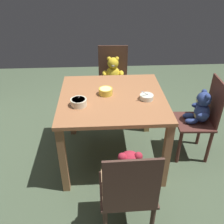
{
  "coord_description": "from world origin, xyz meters",
  "views": [
    {
      "loc": [
        -0.12,
        -2.07,
        1.9
      ],
      "look_at": [
        0.0,
        0.05,
        0.54
      ],
      "focal_mm": 39.66,
      "sensor_mm": 36.0,
      "label": 1
    }
  ],
  "objects_px": {
    "porridge_bowl_white_near_right": "(147,97)",
    "porridge_bowl_yellow_center": "(106,91)",
    "porridge_bowl_cream_near_left": "(79,102)",
    "dining_table": "(112,106)",
    "teddy_chair_near_front": "(128,183)",
    "teddy_chair_near_right": "(200,113)",
    "teddy_chair_far_center": "(113,78)"
  },
  "relations": [
    {
      "from": "dining_table",
      "to": "porridge_bowl_yellow_center",
      "type": "xyz_separation_m",
      "value": [
        -0.06,
        0.04,
        0.15
      ]
    },
    {
      "from": "teddy_chair_near_right",
      "to": "porridge_bowl_cream_near_left",
      "type": "relative_size",
      "value": 5.76
    },
    {
      "from": "dining_table",
      "to": "porridge_bowl_yellow_center",
      "type": "distance_m",
      "value": 0.16
    },
    {
      "from": "teddy_chair_far_center",
      "to": "porridge_bowl_white_near_right",
      "type": "xyz_separation_m",
      "value": [
        0.25,
        -0.95,
        0.24
      ]
    },
    {
      "from": "dining_table",
      "to": "porridge_bowl_white_near_right",
      "type": "relative_size",
      "value": 8.0
    },
    {
      "from": "teddy_chair_near_front",
      "to": "porridge_bowl_white_near_right",
      "type": "height_order",
      "value": "teddy_chair_near_front"
    },
    {
      "from": "teddy_chair_near_front",
      "to": "teddy_chair_far_center",
      "type": "bearing_deg",
      "value": -1.03
    },
    {
      "from": "teddy_chair_far_center",
      "to": "porridge_bowl_cream_near_left",
      "type": "xyz_separation_m",
      "value": [
        -0.37,
        -1.03,
        0.25
      ]
    },
    {
      "from": "porridge_bowl_cream_near_left",
      "to": "porridge_bowl_yellow_center",
      "type": "xyz_separation_m",
      "value": [
        0.25,
        0.19,
        -0.0
      ]
    },
    {
      "from": "teddy_chair_far_center",
      "to": "teddy_chair_near_right",
      "type": "bearing_deg",
      "value": 46.82
    },
    {
      "from": "teddy_chair_near_right",
      "to": "porridge_bowl_cream_near_left",
      "type": "height_order",
      "value": "teddy_chair_near_right"
    },
    {
      "from": "dining_table",
      "to": "teddy_chair_near_front",
      "type": "relative_size",
      "value": 1.14
    },
    {
      "from": "teddy_chair_near_right",
      "to": "porridge_bowl_white_near_right",
      "type": "xyz_separation_m",
      "value": [
        -0.59,
        -0.08,
        0.25
      ]
    },
    {
      "from": "porridge_bowl_yellow_center",
      "to": "teddy_chair_near_right",
      "type": "bearing_deg",
      "value": -2.5
    },
    {
      "from": "dining_table",
      "to": "teddy_chair_near_front",
      "type": "bearing_deg",
      "value": -85.97
    },
    {
      "from": "porridge_bowl_white_near_right",
      "to": "porridge_bowl_yellow_center",
      "type": "distance_m",
      "value": 0.4
    },
    {
      "from": "teddy_chair_near_right",
      "to": "porridge_bowl_yellow_center",
      "type": "height_order",
      "value": "teddy_chair_near_right"
    },
    {
      "from": "teddy_chair_near_right",
      "to": "porridge_bowl_yellow_center",
      "type": "xyz_separation_m",
      "value": [
        -0.97,
        0.04,
        0.26
      ]
    },
    {
      "from": "dining_table",
      "to": "teddy_chair_near_front",
      "type": "height_order",
      "value": "teddy_chair_near_front"
    },
    {
      "from": "teddy_chair_near_right",
      "to": "teddy_chair_far_center",
      "type": "height_order",
      "value": "teddy_chair_far_center"
    },
    {
      "from": "dining_table",
      "to": "teddy_chair_near_right",
      "type": "xyz_separation_m",
      "value": [
        0.9,
        0.0,
        -0.11
      ]
    },
    {
      "from": "teddy_chair_near_right",
      "to": "porridge_bowl_yellow_center",
      "type": "relative_size",
      "value": 6.74
    },
    {
      "from": "teddy_chair_near_right",
      "to": "teddy_chair_near_front",
      "type": "relative_size",
      "value": 1.01
    },
    {
      "from": "teddy_chair_near_right",
      "to": "porridge_bowl_cream_near_left",
      "type": "distance_m",
      "value": 1.25
    },
    {
      "from": "teddy_chair_far_center",
      "to": "porridge_bowl_white_near_right",
      "type": "relative_size",
      "value": 7.34
    },
    {
      "from": "porridge_bowl_cream_near_left",
      "to": "porridge_bowl_white_near_right",
      "type": "bearing_deg",
      "value": 6.87
    },
    {
      "from": "dining_table",
      "to": "porridge_bowl_cream_near_left",
      "type": "height_order",
      "value": "porridge_bowl_cream_near_left"
    },
    {
      "from": "teddy_chair_near_right",
      "to": "teddy_chair_far_center",
      "type": "xyz_separation_m",
      "value": [
        -0.84,
        0.88,
        0.01
      ]
    },
    {
      "from": "porridge_bowl_white_near_right",
      "to": "teddy_chair_far_center",
      "type": "bearing_deg",
      "value": 104.93
    },
    {
      "from": "dining_table",
      "to": "porridge_bowl_cream_near_left",
      "type": "xyz_separation_m",
      "value": [
        -0.31,
        -0.15,
        0.15
      ]
    },
    {
      "from": "porridge_bowl_cream_near_left",
      "to": "porridge_bowl_yellow_center",
      "type": "height_order",
      "value": "porridge_bowl_cream_near_left"
    },
    {
      "from": "porridge_bowl_white_near_right",
      "to": "porridge_bowl_cream_near_left",
      "type": "height_order",
      "value": "porridge_bowl_cream_near_left"
    }
  ]
}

